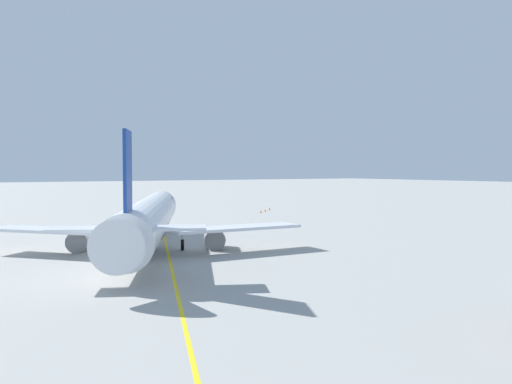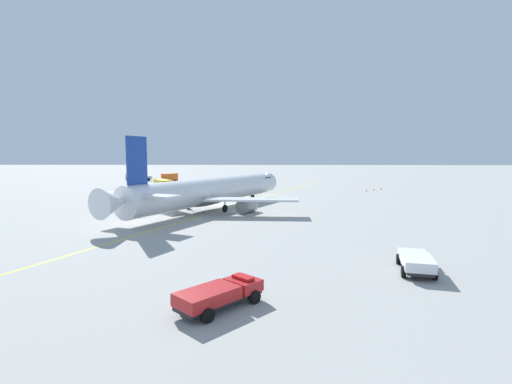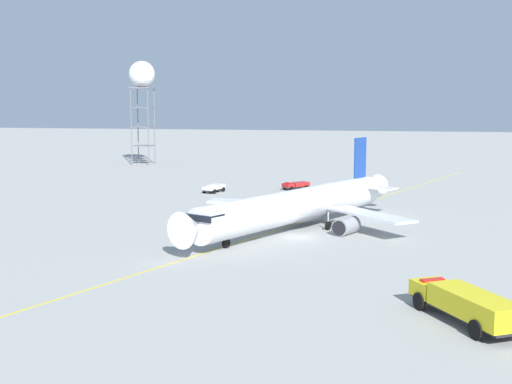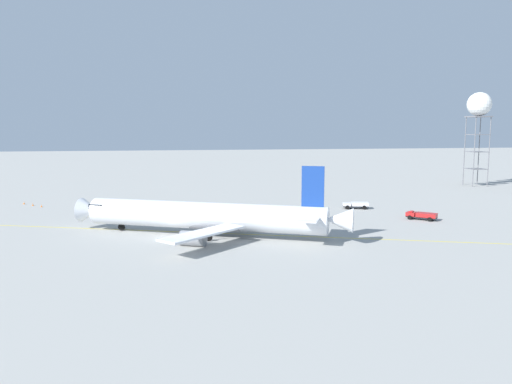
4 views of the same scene
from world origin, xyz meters
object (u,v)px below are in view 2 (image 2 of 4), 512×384
(pushback_tug_truck, at_px, (416,261))
(ops_pickup_truck, at_px, (220,294))
(safety_cone_far, at_px, (381,189))
(safety_cone_near, at_px, (366,190))
(airliner_main, at_px, (211,192))
(fuel_tanker_truck, at_px, (138,177))
(catering_truck_truck, at_px, (168,178))
(fire_tender_truck, at_px, (164,184))
(safety_cone_mid, at_px, (374,189))

(pushback_tug_truck, height_order, ops_pickup_truck, ops_pickup_truck)
(safety_cone_far, bearing_deg, safety_cone_near, -46.63)
(ops_pickup_truck, distance_m, safety_cone_far, 81.16)
(airliner_main, relative_size, fuel_tanker_truck, 4.71)
(catering_truck_truck, distance_m, fire_tender_truck, 22.60)
(fire_tender_truck, height_order, fuel_tanker_truck, fuel_tanker_truck)
(safety_cone_mid, bearing_deg, safety_cone_near, -46.63)
(ops_pickup_truck, xyz_separation_m, fuel_tanker_truck, (-105.17, -41.35, 0.76))
(fire_tender_truck, bearing_deg, airliner_main, -4.17)
(airliner_main, xyz_separation_m, ops_pickup_truck, (38.42, 6.19, -2.04))
(airliner_main, distance_m, pushback_tug_truck, 37.32)
(safety_cone_mid, bearing_deg, airliner_main, -46.43)
(catering_truck_truck, relative_size, safety_cone_mid, 13.01)
(airliner_main, xyz_separation_m, pushback_tug_truck, (31.58, 19.78, -2.05))
(airliner_main, height_order, safety_cone_mid, airliner_main)
(safety_cone_near, bearing_deg, safety_cone_far, 133.37)
(airliner_main, relative_size, safety_cone_near, 74.11)
(ops_pickup_truck, relative_size, safety_cone_far, 9.29)
(pushback_tug_truck, xyz_separation_m, catering_truck_truck, (-88.26, -41.79, 0.85))
(pushback_tug_truck, relative_size, ops_pickup_truck, 1.05)
(pushback_tug_truck, height_order, fire_tender_truck, fire_tender_truck)
(safety_cone_mid, bearing_deg, fire_tender_truck, -90.86)
(fire_tender_truck, xyz_separation_m, safety_cone_mid, (0.79, 52.72, -1.26))
(pushback_tug_truck, bearing_deg, safety_cone_near, 1.77)
(catering_truck_truck, xyz_separation_m, fuel_tanker_truck, (-10.07, -13.15, -0.09))
(fuel_tanker_truck, bearing_deg, catering_truck_truck, -66.57)
(fire_tender_truck, relative_size, safety_cone_mid, 18.95)
(airliner_main, xyz_separation_m, safety_cone_far, (-36.21, 38.08, -2.57))
(ops_pickup_truck, distance_m, safety_cone_mid, 77.97)
(safety_cone_far, bearing_deg, safety_cone_mid, -46.63)
(pushback_tug_truck, height_order, safety_cone_mid, pushback_tug_truck)
(catering_truck_truck, bearing_deg, safety_cone_near, 101.87)
(fire_tender_truck, bearing_deg, catering_truck_truck, 161.75)
(pushback_tug_truck, xyz_separation_m, safety_cone_near, (-63.11, 13.34, -0.53))
(safety_cone_mid, distance_m, safety_cone_far, 3.49)
(fire_tender_truck, bearing_deg, pushback_tug_truck, -1.39)
(safety_cone_near, distance_m, safety_cone_far, 6.82)
(pushback_tug_truck, distance_m, safety_cone_mid, 67.27)
(fuel_tanker_truck, bearing_deg, safety_cone_near, -56.42)
(pushback_tug_truck, xyz_separation_m, fuel_tanker_truck, (-98.33, -54.94, 0.76))
(catering_truck_truck, relative_size, fire_tender_truck, 0.69)
(pushback_tug_truck, bearing_deg, fuel_tanker_truck, 42.90)
(catering_truck_truck, bearing_deg, fire_tender_truck, 48.72)
(ops_pickup_truck, height_order, fuel_tanker_truck, fuel_tanker_truck)
(ops_pickup_truck, relative_size, safety_cone_mid, 9.29)
(airliner_main, bearing_deg, pushback_tug_truck, -122.90)
(catering_truck_truck, xyz_separation_m, safety_cone_near, (25.15, 55.13, -1.38))
(safety_cone_far, bearing_deg, fire_tender_truck, -88.33)
(pushback_tug_truck, xyz_separation_m, fire_tender_truck, (-66.18, -36.96, 0.73))
(catering_truck_truck, xyz_separation_m, safety_cone_mid, (22.87, 57.55, -1.38))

